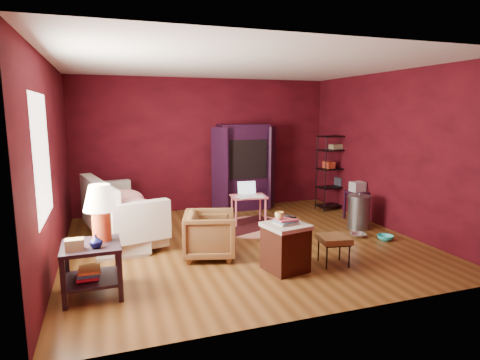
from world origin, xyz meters
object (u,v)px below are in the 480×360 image
object	(u,v)px
hamper	(286,246)
wire_shelving	(336,169)
armchair	(210,232)
side_table	(96,229)
sofa	(120,217)
laptop_desk	(248,199)
tv_armoire	(243,165)

from	to	relation	value
hamper	wire_shelving	bearing A→B (deg)	48.30
armchair	side_table	xyz separation A→B (m)	(-1.53, -0.71, 0.39)
armchair	wire_shelving	xyz separation A→B (m)	(3.33, 2.01, 0.51)
sofa	hamper	world-z (taller)	sofa
laptop_desk	tv_armoire	xyz separation A→B (m)	(0.33, 1.24, 0.46)
tv_armoire	wire_shelving	world-z (taller)	tv_armoire
side_table	wire_shelving	xyz separation A→B (m)	(4.86, 2.71, 0.12)
sofa	tv_armoire	xyz separation A→B (m)	(2.65, 1.40, 0.57)
sofa	side_table	world-z (taller)	side_table
side_table	sofa	bearing A→B (deg)	80.68
tv_armoire	side_table	bearing A→B (deg)	-130.49
side_table	armchair	bearing A→B (deg)	24.79
tv_armoire	wire_shelving	bearing A→B (deg)	-18.82
laptop_desk	wire_shelving	distance (m)	2.32
sofa	armchair	xyz separation A→B (m)	(1.20, -1.28, -0.02)
laptop_desk	wire_shelving	xyz separation A→B (m)	(2.21, 0.56, 0.39)
side_table	tv_armoire	size ratio (longest dim) A/B	0.69
sofa	armchair	distance (m)	1.75
sofa	laptop_desk	bearing A→B (deg)	-86.25
sofa	tv_armoire	world-z (taller)	tv_armoire
laptop_desk	side_table	bearing A→B (deg)	-134.98
sofa	hamper	distance (m)	2.91
laptop_desk	wire_shelving	size ratio (longest dim) A/B	0.50
side_table	wire_shelving	size ratio (longest dim) A/B	0.79
hamper	laptop_desk	size ratio (longest dim) A/B	0.92
side_table	hamper	size ratio (longest dim) A/B	1.74
sofa	wire_shelving	size ratio (longest dim) A/B	1.24
laptop_desk	hamper	bearing A→B (deg)	-91.42
hamper	tv_armoire	size ratio (longest dim) A/B	0.40
armchair	side_table	bearing A→B (deg)	130.35
sofa	side_table	size ratio (longest dim) A/B	1.56
sofa	side_table	xyz separation A→B (m)	(-0.33, -1.98, 0.38)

